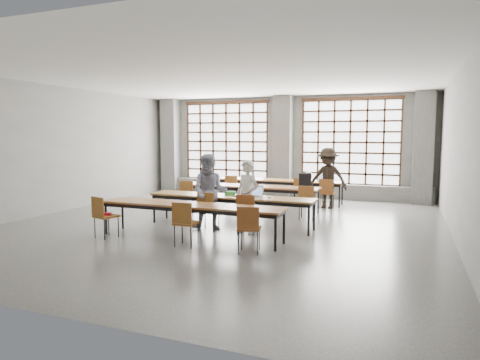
{
  "coord_description": "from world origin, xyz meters",
  "views": [
    {
      "loc": [
        4.07,
        -9.24,
        2.15
      ],
      "look_at": [
        0.27,
        0.4,
        1.05
      ],
      "focal_mm": 32.0,
      "sensor_mm": 36.0,
      "label": 1
    }
  ],
  "objects_px": {
    "desk_row_c": "(231,198)",
    "laptop_back": "(323,179)",
    "chair_front_right": "(246,210)",
    "chair_near_left": "(103,213)",
    "desk_row_d": "(190,207)",
    "student_male": "(247,197)",
    "chair_mid_centre": "(254,196)",
    "student_back": "(328,178)",
    "chair_back_left": "(232,186)",
    "chair_front_left": "(208,207)",
    "chair_near_right": "(249,225)",
    "student_female": "(210,192)",
    "chair_near_mid": "(185,219)",
    "mouse": "(269,197)",
    "phone": "(236,196)",
    "chair_mid_right": "(307,199)",
    "desk_row_b": "(249,188)",
    "chair_mid_left": "(188,192)",
    "laptop_front": "(255,194)",
    "backpack": "(305,180)",
    "chair_back_right": "(327,190)",
    "plastic_bag": "(308,176)",
    "desk_row_a": "(280,182)",
    "green_box": "(230,193)",
    "red_pouch": "(106,214)",
    "chair_back_mid": "(300,189)"
  },
  "relations": [
    {
      "from": "backpack",
      "to": "red_pouch",
      "type": "bearing_deg",
      "value": -138.36
    },
    {
      "from": "chair_near_mid",
      "to": "mouse",
      "type": "bearing_deg",
      "value": 62.47
    },
    {
      "from": "chair_mid_right",
      "to": "student_back",
      "type": "relative_size",
      "value": 0.5
    },
    {
      "from": "chair_near_mid",
      "to": "green_box",
      "type": "bearing_deg",
      "value": 88.53
    },
    {
      "from": "student_male",
      "to": "laptop_front",
      "type": "xyz_separation_m",
      "value": [
        -0.04,
        0.61,
        -0.01
      ]
    },
    {
      "from": "desk_row_d",
      "to": "student_male",
      "type": "distance_m",
      "value": 1.3
    },
    {
      "from": "phone",
      "to": "chair_mid_right",
      "type": "bearing_deg",
      "value": 49.53
    },
    {
      "from": "laptop_front",
      "to": "green_box",
      "type": "distance_m",
      "value": 0.61
    },
    {
      "from": "chair_mid_left",
      "to": "plastic_bag",
      "type": "bearing_deg",
      "value": 41.12
    },
    {
      "from": "chair_mid_right",
      "to": "chair_near_left",
      "type": "relative_size",
      "value": 1.0
    },
    {
      "from": "chair_mid_right",
      "to": "chair_front_right",
      "type": "xyz_separation_m",
      "value": [
        -0.87,
        -2.06,
        0.0
      ]
    },
    {
      "from": "laptop_front",
      "to": "laptop_back",
      "type": "height_order",
      "value": "same"
    },
    {
      "from": "chair_front_left",
      "to": "chair_near_right",
      "type": "bearing_deg",
      "value": -43.2
    },
    {
      "from": "plastic_bag",
      "to": "desk_row_a",
      "type": "bearing_deg",
      "value": -176.82
    },
    {
      "from": "student_back",
      "to": "chair_mid_left",
      "type": "bearing_deg",
      "value": -144.77
    },
    {
      "from": "backpack",
      "to": "desk_row_d",
      "type": "bearing_deg",
      "value": -123.75
    },
    {
      "from": "chair_mid_centre",
      "to": "plastic_bag",
      "type": "bearing_deg",
      "value": 70.37
    },
    {
      "from": "chair_back_right",
      "to": "green_box",
      "type": "xyz_separation_m",
      "value": [
        -1.72,
        -3.19,
        0.24
      ]
    },
    {
      "from": "chair_back_left",
      "to": "student_back",
      "type": "bearing_deg",
      "value": 2.46
    },
    {
      "from": "laptop_back",
      "to": "chair_back_left",
      "type": "bearing_deg",
      "value": -164.91
    },
    {
      "from": "desk_row_b",
      "to": "chair_front_left",
      "type": "bearing_deg",
      "value": -89.58
    },
    {
      "from": "chair_back_right",
      "to": "plastic_bag",
      "type": "xyz_separation_m",
      "value": [
        -0.7,
        0.68,
        0.34
      ]
    },
    {
      "from": "student_male",
      "to": "green_box",
      "type": "xyz_separation_m",
      "value": [
        -0.65,
        0.58,
        -0.03
      ]
    },
    {
      "from": "student_female",
      "to": "green_box",
      "type": "relative_size",
      "value": 6.89
    },
    {
      "from": "chair_mid_centre",
      "to": "student_back",
      "type": "height_order",
      "value": "student_back"
    },
    {
      "from": "chair_back_right",
      "to": "chair_near_left",
      "type": "distance_m",
      "value": 6.47
    },
    {
      "from": "chair_mid_right",
      "to": "plastic_bag",
      "type": "height_order",
      "value": "plastic_bag"
    },
    {
      "from": "chair_mid_left",
      "to": "laptop_front",
      "type": "height_order",
      "value": "laptop_front"
    },
    {
      "from": "laptop_front",
      "to": "chair_mid_centre",
      "type": "bearing_deg",
      "value": 110.07
    },
    {
      "from": "chair_front_right",
      "to": "chair_near_left",
      "type": "relative_size",
      "value": 1.0
    },
    {
      "from": "chair_back_right",
      "to": "green_box",
      "type": "bearing_deg",
      "value": -118.33
    },
    {
      "from": "desk_row_a",
      "to": "mouse",
      "type": "relative_size",
      "value": 40.82
    },
    {
      "from": "chair_back_left",
      "to": "student_male",
      "type": "relative_size",
      "value": 0.55
    },
    {
      "from": "chair_back_left",
      "to": "student_female",
      "type": "height_order",
      "value": "student_female"
    },
    {
      "from": "desk_row_d",
      "to": "chair_near_left",
      "type": "height_order",
      "value": "chair_near_left"
    },
    {
      "from": "desk_row_b",
      "to": "desk_row_c",
      "type": "xyz_separation_m",
      "value": [
        0.32,
        -2.06,
        0.0
      ]
    },
    {
      "from": "chair_front_right",
      "to": "chair_near_left",
      "type": "height_order",
      "value": "same"
    },
    {
      "from": "desk_row_b",
      "to": "red_pouch",
      "type": "distance_m",
      "value": 4.37
    },
    {
      "from": "chair_mid_centre",
      "to": "green_box",
      "type": "bearing_deg",
      "value": -95.13
    },
    {
      "from": "backpack",
      "to": "red_pouch",
      "type": "xyz_separation_m",
      "value": [
        -3.29,
        -4.08,
        -0.43
      ]
    },
    {
      "from": "chair_back_left",
      "to": "chair_back_mid",
      "type": "relative_size",
      "value": 1.0
    },
    {
      "from": "chair_mid_left",
      "to": "chair_mid_centre",
      "type": "bearing_deg",
      "value": 0.02
    },
    {
      "from": "student_male",
      "to": "laptop_back",
      "type": "relative_size",
      "value": 4.41
    },
    {
      "from": "chair_back_mid",
      "to": "chair_mid_left",
      "type": "relative_size",
      "value": 1.0
    },
    {
      "from": "chair_front_right",
      "to": "laptop_back",
      "type": "height_order",
      "value": "laptop_back"
    },
    {
      "from": "student_female",
      "to": "chair_mid_right",
      "type": "bearing_deg",
      "value": 33.51
    },
    {
      "from": "chair_back_mid",
      "to": "plastic_bag",
      "type": "relative_size",
      "value": 3.08
    },
    {
      "from": "laptop_back",
      "to": "phone",
      "type": "bearing_deg",
      "value": -106.75
    },
    {
      "from": "desk_row_a",
      "to": "laptop_back",
      "type": "xyz_separation_m",
      "value": [
        1.35,
        0.11,
        0.13
      ]
    },
    {
      "from": "desk_row_c",
      "to": "laptop_back",
      "type": "distance_m",
      "value": 4.25
    }
  ]
}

